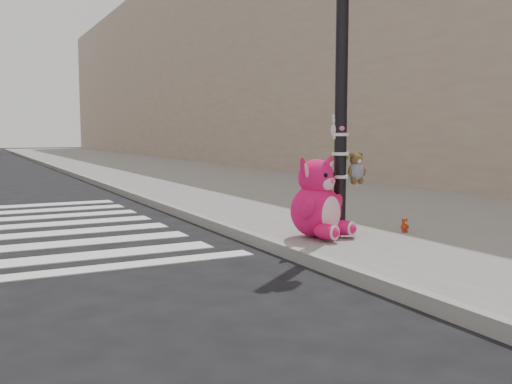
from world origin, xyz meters
TOP-DOWN VIEW (x-y plane):
  - ground at (0.00, 0.00)m, footprint 120.00×120.00m
  - sidewalk_near at (5.00, 10.00)m, footprint 7.00×80.00m
  - curb_edge at (1.55, 10.00)m, footprint 0.12×80.00m
  - bld_near at (10.50, 20.00)m, footprint 5.00×60.00m
  - signal_pole at (2.62, 1.82)m, footprint 0.70×0.50m
  - pink_bunny at (2.17, 1.67)m, footprint 0.86×0.94m
  - red_teddy at (3.40, 1.44)m, footprint 0.14×0.11m

SIDE VIEW (x-z plane):
  - ground at x=0.00m, z-range 0.00..0.00m
  - sidewalk_near at x=5.00m, z-range 0.00..0.14m
  - curb_edge at x=1.55m, z-range -0.01..0.15m
  - red_teddy at x=3.40m, z-range 0.14..0.33m
  - pink_bunny at x=2.17m, z-range 0.04..1.10m
  - signal_pole at x=2.62m, z-range -0.26..3.74m
  - bld_near at x=10.50m, z-range 0.00..10.00m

